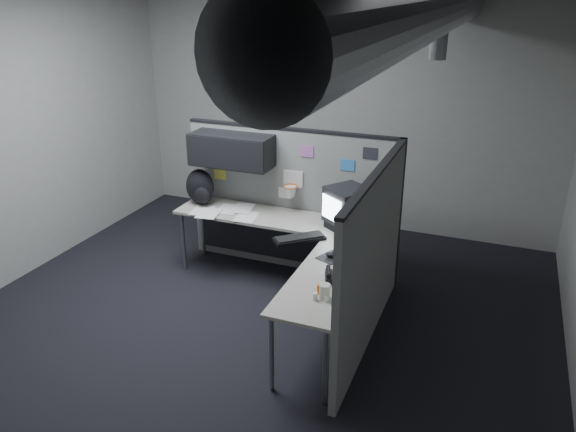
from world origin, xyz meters
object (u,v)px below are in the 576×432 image
at_px(phone, 335,276).
at_px(backpack, 200,187).
at_px(keyboard, 299,238).
at_px(monitor, 348,208).
at_px(desk, 291,241).

height_order(phone, backpack, backpack).
distance_m(keyboard, phone, 0.84).
bearing_deg(monitor, desk, -161.52).
xyz_separation_m(monitor, backpack, (-1.72, 0.05, -0.03)).
relative_size(desk, phone, 9.53).
bearing_deg(phone, backpack, 140.35).
bearing_deg(desk, monitor, 27.21).
bearing_deg(keyboard, desk, 133.01).
bearing_deg(keyboard, backpack, 163.03).
bearing_deg(monitor, keyboard, -135.88).
bearing_deg(phone, monitor, 91.80).
bearing_deg(phone, keyboard, 122.28).
distance_m(monitor, keyboard, 0.61).
bearing_deg(backpack, monitor, -20.17).
relative_size(monitor, keyboard, 1.08).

